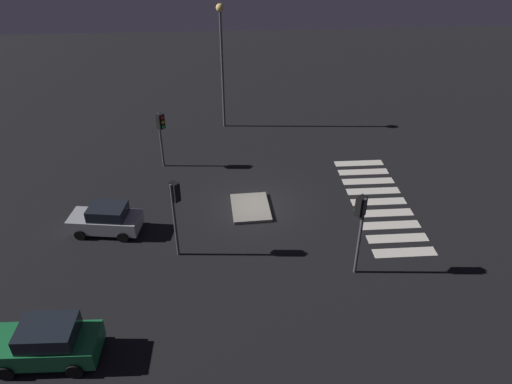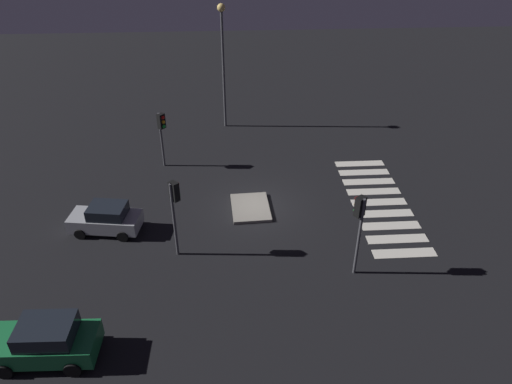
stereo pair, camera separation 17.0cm
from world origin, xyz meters
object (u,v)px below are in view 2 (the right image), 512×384
object	(u,v)px
traffic_island	(251,208)
street_lamp	(223,48)
traffic_light_south	(359,217)
car_green	(45,342)
car_silver	(106,219)
traffic_light_north	(162,127)
traffic_light_west	(175,201)

from	to	relation	value
traffic_island	street_lamp	xyz separation A→B (m)	(11.34, 1.34, 5.88)
traffic_island	traffic_light_south	distance (m)	7.79
traffic_island	car_green	distance (m)	12.81
car_silver	traffic_light_south	bearing A→B (deg)	170.73
car_silver	traffic_light_north	xyz separation A→B (m)	(6.86, -2.41, 2.02)
traffic_light_south	car_silver	bearing A→B (deg)	35.73
car_green	traffic_light_south	distance (m)	13.79
traffic_light_north	traffic_light_south	world-z (taller)	traffic_light_south
traffic_light_west	traffic_light_south	bearing A→B (deg)	-56.19
car_silver	traffic_light_north	world-z (taller)	traffic_light_north
car_green	car_silver	size ratio (longest dim) A/B	1.08
car_green	traffic_light_south	bearing A→B (deg)	-160.48
car_silver	traffic_light_west	size ratio (longest dim) A/B	0.94
car_green	traffic_light_north	xyz separation A→B (m)	(14.95, -3.08, 1.93)
traffic_light_north	traffic_light_west	distance (m)	9.06
car_green	traffic_light_south	size ratio (longest dim) A/B	1.00
car_silver	traffic_light_north	bearing A→B (deg)	-100.88
car_green	street_lamp	world-z (taller)	street_lamp
car_silver	traffic_light_north	size ratio (longest dim) A/B	1.04
traffic_light_north	traffic_light_west	size ratio (longest dim) A/B	0.90
street_lamp	traffic_island	bearing A→B (deg)	-173.27
traffic_island	traffic_light_south	world-z (taller)	traffic_light_south
traffic_light_west	traffic_light_south	xyz separation A→B (m)	(-1.87, -8.29, 0.06)
car_green	street_lamp	xyz separation A→B (m)	(21.00, -7.04, 5.09)
car_silver	street_lamp	size ratio (longest dim) A/B	0.43
car_green	traffic_light_west	bearing A→B (deg)	-125.94
car_silver	traffic_light_west	xyz separation A→B (m)	(-2.05, -3.98, 2.34)
traffic_island	street_lamp	size ratio (longest dim) A/B	0.33
car_silver	street_lamp	distance (m)	15.31
street_lamp	car_silver	bearing A→B (deg)	153.76
car_silver	traffic_light_west	distance (m)	5.05
traffic_light_west	street_lamp	world-z (taller)	street_lamp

